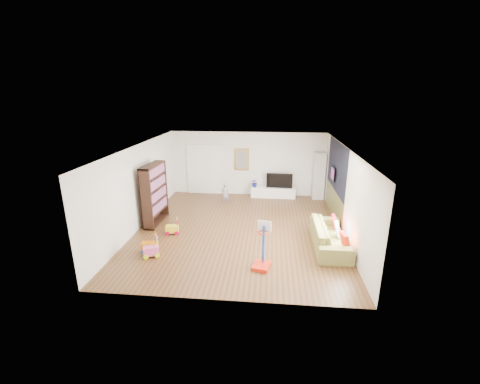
# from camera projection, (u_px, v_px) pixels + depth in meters

# --- Properties ---
(floor) EXTENTS (6.50, 7.50, 0.00)m
(floor) POSITION_uv_depth(u_px,v_px,m) (239.00, 229.00, 10.49)
(floor) COLOR brown
(floor) RESTS_ON ground
(ceiling) EXTENTS (6.50, 7.50, 0.00)m
(ceiling) POSITION_uv_depth(u_px,v_px,m) (239.00, 147.00, 9.68)
(ceiling) COLOR white
(ceiling) RESTS_ON ground
(wall_back) EXTENTS (6.50, 0.00, 2.70)m
(wall_back) POSITION_uv_depth(u_px,v_px,m) (248.00, 164.00, 13.65)
(wall_back) COLOR silver
(wall_back) RESTS_ON ground
(wall_front) EXTENTS (6.50, 0.00, 2.70)m
(wall_front) POSITION_uv_depth(u_px,v_px,m) (220.00, 244.00, 6.53)
(wall_front) COLOR silver
(wall_front) RESTS_ON ground
(wall_left) EXTENTS (0.00, 7.50, 2.70)m
(wall_left) POSITION_uv_depth(u_px,v_px,m) (139.00, 187.00, 10.39)
(wall_left) COLOR silver
(wall_left) RESTS_ON ground
(wall_right) EXTENTS (0.00, 7.50, 2.70)m
(wall_right) POSITION_uv_depth(u_px,v_px,m) (345.00, 193.00, 9.79)
(wall_right) COLOR silver
(wall_right) RESTS_ON ground
(navy_accent) EXTENTS (0.01, 3.20, 1.70)m
(navy_accent) POSITION_uv_depth(u_px,v_px,m) (337.00, 167.00, 10.96)
(navy_accent) COLOR black
(navy_accent) RESTS_ON wall_right
(olive_wainscot) EXTENTS (0.01, 3.20, 1.00)m
(olive_wainscot) POSITION_uv_depth(u_px,v_px,m) (333.00, 204.00, 11.37)
(olive_wainscot) COLOR brown
(olive_wainscot) RESTS_ON wall_right
(doorway) EXTENTS (1.45, 0.06, 2.10)m
(doorway) POSITION_uv_depth(u_px,v_px,m) (204.00, 170.00, 13.87)
(doorway) COLOR white
(doorway) RESTS_ON ground
(painting_back) EXTENTS (0.62, 0.06, 0.92)m
(painting_back) POSITION_uv_depth(u_px,v_px,m) (242.00, 159.00, 13.57)
(painting_back) COLOR gold
(painting_back) RESTS_ON wall_back
(artwork_right) EXTENTS (0.04, 0.56, 0.46)m
(artwork_right) POSITION_uv_depth(u_px,v_px,m) (333.00, 174.00, 11.25)
(artwork_right) COLOR #7F3F8C
(artwork_right) RESTS_ON wall_right
(media_console) EXTENTS (1.87, 0.48, 0.43)m
(media_console) POSITION_uv_depth(u_px,v_px,m) (273.00, 192.00, 13.61)
(media_console) COLOR white
(media_console) RESTS_ON ground
(tall_cabinet) EXTENTS (0.46, 0.46, 1.95)m
(tall_cabinet) POSITION_uv_depth(u_px,v_px,m) (319.00, 176.00, 13.22)
(tall_cabinet) COLOR silver
(tall_cabinet) RESTS_ON ground
(bookshelf) EXTENTS (0.44, 1.41, 2.04)m
(bookshelf) POSITION_uv_depth(u_px,v_px,m) (155.00, 194.00, 10.73)
(bookshelf) COLOR black
(bookshelf) RESTS_ON ground
(sofa) EXTENTS (0.92, 2.33, 0.68)m
(sofa) POSITION_uv_depth(u_px,v_px,m) (330.00, 236.00, 9.23)
(sofa) COLOR olive
(sofa) RESTS_ON ground
(basketball_hoop) EXTENTS (0.53, 0.60, 1.22)m
(basketball_hoop) POSITION_uv_depth(u_px,v_px,m) (262.00, 246.00, 8.04)
(basketball_hoop) COLOR red
(basketball_hoop) RESTS_ON ground
(ride_on_yellow) EXTENTS (0.43, 0.31, 0.52)m
(ride_on_yellow) POSITION_uv_depth(u_px,v_px,m) (172.00, 226.00, 10.08)
(ride_on_yellow) COLOR yellow
(ride_on_yellow) RESTS_ON ground
(ride_on_orange) EXTENTS (0.46, 0.32, 0.57)m
(ride_on_orange) POSITION_uv_depth(u_px,v_px,m) (149.00, 243.00, 8.89)
(ride_on_orange) COLOR #CB6B08
(ride_on_orange) RESTS_ON ground
(ride_on_pink) EXTENTS (0.48, 0.40, 0.55)m
(ride_on_pink) POSITION_uv_depth(u_px,v_px,m) (151.00, 247.00, 8.67)
(ride_on_pink) COLOR #E85A9C
(ride_on_pink) RESTS_ON ground
(child) EXTENTS (0.35, 0.26, 0.87)m
(child) POSITION_uv_depth(u_px,v_px,m) (225.00, 194.00, 12.69)
(child) COLOR gray
(child) RESTS_ON ground
(tv) EXTENTS (1.09, 0.21, 0.62)m
(tv) POSITION_uv_depth(u_px,v_px,m) (279.00, 180.00, 13.46)
(tv) COLOR black
(tv) RESTS_ON media_console
(vase_plant) EXTENTS (0.37, 0.33, 0.37)m
(vase_plant) POSITION_uv_depth(u_px,v_px,m) (255.00, 183.00, 13.52)
(vase_plant) COLOR navy
(vase_plant) RESTS_ON media_console
(pillow_left) EXTENTS (0.17, 0.40, 0.39)m
(pillow_left) POSITION_uv_depth(u_px,v_px,m) (345.00, 240.00, 8.53)
(pillow_left) COLOR red
(pillow_left) RESTS_ON sofa
(pillow_center) EXTENTS (0.14, 0.39, 0.38)m
(pillow_center) POSITION_uv_depth(u_px,v_px,m) (338.00, 229.00, 9.19)
(pillow_center) COLOR white
(pillow_center) RESTS_ON sofa
(pillow_right) EXTENTS (0.12, 0.37, 0.36)m
(pillow_right) POSITION_uv_depth(u_px,v_px,m) (335.00, 221.00, 9.76)
(pillow_right) COLOR #B90C18
(pillow_right) RESTS_ON sofa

